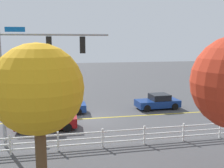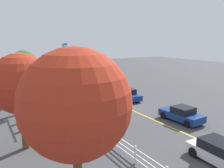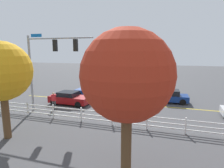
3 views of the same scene
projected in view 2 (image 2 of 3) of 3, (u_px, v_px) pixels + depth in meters
ground_plane at (122, 106)px, 25.79m from camera, size 120.00×120.00×0.00m
lane_center_stripe at (144, 115)px, 22.42m from camera, size 28.00×0.16×0.01m
signal_assembly at (69, 62)px, 25.31m from camera, size 6.38×0.38×7.06m
car_0 at (127, 94)px, 28.31m from camera, size 4.52×1.96×1.43m
car_1 at (182, 114)px, 20.69m from camera, size 4.11×2.09×1.40m
car_2 at (94, 97)px, 27.19m from camera, size 4.36×2.07×1.35m
car_3 at (223, 153)px, 13.45m from camera, size 4.43×2.09×1.37m
pedestrian at (77, 96)px, 26.53m from camera, size 0.46×0.37×1.69m
white_rail_fence at (83, 117)px, 20.05m from camera, size 26.10×0.10×1.15m
tree_0 at (21, 84)px, 14.73m from camera, size 4.02×4.02×6.56m
tree_1 at (76, 104)px, 7.61m from camera, size 3.88×3.88×7.14m
tree_2 at (20, 71)px, 22.24m from camera, size 3.68×3.68×6.20m
tree_3 at (24, 64)px, 26.88m from camera, size 3.27×3.27×6.22m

